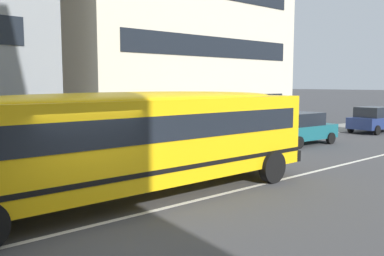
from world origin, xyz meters
TOP-DOWN VIEW (x-y plane):
  - ground_plane at (0.00, 0.00)m, footprint 400.00×400.00m
  - sidewalk_far at (0.00, 7.07)m, footprint 120.00×3.00m
  - lane_centreline at (0.00, 0.00)m, footprint 110.00×0.16m
  - school_bus at (1.66, 1.20)m, footprint 12.94×3.06m
  - parked_car_dark_blue_end_of_row at (21.76, 4.26)m, footprint 3.94×1.95m
  - parked_car_teal_by_entrance at (13.77, 4.20)m, footprint 3.98×2.05m

SIDE VIEW (x-z plane):
  - ground_plane at x=0.00m, z-range 0.00..0.00m
  - lane_centreline at x=0.00m, z-range 0.00..0.01m
  - sidewalk_far at x=0.00m, z-range 0.00..0.01m
  - parked_car_dark_blue_end_of_row at x=21.76m, z-range 0.02..1.66m
  - parked_car_teal_by_entrance at x=13.77m, z-range 0.02..1.66m
  - school_bus at x=1.66m, z-range 0.27..3.16m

